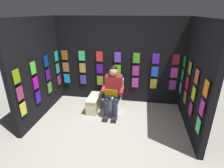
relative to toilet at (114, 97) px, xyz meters
The scene contains 7 objects.
ground_plane 1.53m from the toilet, 90.31° to the left, with size 30.00×30.00×0.00m, color #9E998E.
display_wall_back 0.96m from the toilet, 90.87° to the right, with size 3.41×0.14×2.26m.
display_wall_left 1.95m from the toilet, 163.60° to the left, with size 0.14×1.98×2.26m.
display_wall_right 1.94m from the toilet, 16.55° to the left, with size 0.14×1.98×2.26m.
toilet is the anchor object (origin of this frame).
person_reading 0.35m from the toilet, 88.32° to the left, with size 0.53×0.69×1.19m.
comic_longbox_near 0.55m from the toilet, 17.57° to the left, with size 0.28×0.63×0.38m.
Camera 1 is at (-0.61, 2.54, 2.36)m, focal length 28.65 mm.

